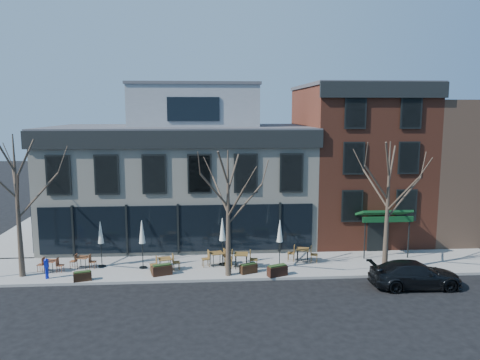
{
  "coord_description": "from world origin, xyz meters",
  "views": [
    {
      "loc": [
        1.83,
        -29.07,
        9.33
      ],
      "look_at": [
        4.08,
        2.0,
        4.67
      ],
      "focal_mm": 35.0,
      "sensor_mm": 36.0,
      "label": 1
    }
  ],
  "objects": [
    {
      "name": "sidewalk_front",
      "position": [
        3.25,
        -2.15,
        0.07
      ],
      "size": [
        33.5,
        4.7,
        0.15
      ],
      "primitive_type": "cube",
      "color": "gray",
      "rests_on": "ground"
    },
    {
      "name": "tree_corner",
      "position": [
        -8.49,
        -3.2,
        4.25
      ],
      "size": [
        3.93,
        3.98,
        7.92
      ],
      "color": "#382B21",
      "rests_on": "sidewalk_front"
    },
    {
      "name": "umbrella_4",
      "position": [
        6.11,
        -2.54,
        2.13
      ],
      "size": [
        0.45,
        0.45,
        2.81
      ],
      "color": "black",
      "rests_on": "sidewalk_front"
    },
    {
      "name": "cafe_set_0",
      "position": [
        -7.14,
        -2.61,
        0.57
      ],
      "size": [
        1.59,
        0.72,
        0.82
      ],
      "color": "brown",
      "rests_on": "sidewalk_front"
    },
    {
      "name": "call_box",
      "position": [
        -6.99,
        -3.72,
        0.77
      ],
      "size": [
        0.23,
        0.23,
        1.17
      ],
      "color": "#0B1897",
      "rests_on": "sidewalk_front"
    },
    {
      "name": "cafe_set_3",
      "position": [
        2.39,
        -2.18,
        0.64
      ],
      "size": [
        1.88,
        0.92,
        0.96
      ],
      "color": "brown",
      "rests_on": "sidewalk_front"
    },
    {
      "name": "bg_building",
      "position": [
        23.0,
        6.0,
        5.0
      ],
      "size": [
        12.0,
        12.0,
        10.0
      ],
      "primitive_type": "cube",
      "color": "#8C664C",
      "rests_on": "ground"
    },
    {
      "name": "cafe_set_1",
      "position": [
        -5.44,
        -2.11,
        0.57
      ],
      "size": [
        1.6,
        0.71,
        0.82
      ],
      "color": "brown",
      "rests_on": "sidewalk_front"
    },
    {
      "name": "sidewalk_side",
      "position": [
        -11.25,
        6.0,
        0.07
      ],
      "size": [
        4.5,
        12.0,
        0.15
      ],
      "primitive_type": "cube",
      "color": "gray",
      "rests_on": "ground"
    },
    {
      "name": "corner_building",
      "position": [
        0.07,
        5.07,
        4.72
      ],
      "size": [
        18.39,
        10.39,
        11.1
      ],
      "color": "beige",
      "rests_on": "ground"
    },
    {
      "name": "cafe_set_4",
      "position": [
        3.81,
        -2.69,
        0.69
      ],
      "size": [
        2.02,
        0.89,
        1.05
      ],
      "color": "brown",
      "rests_on": "sidewalk_front"
    },
    {
      "name": "red_brick_building",
      "position": [
        13.0,
        4.98,
        5.64
      ],
      "size": [
        8.2,
        11.78,
        11.18
      ],
      "color": "brown",
      "rests_on": "ground"
    },
    {
      "name": "planter_2",
      "position": [
        4.16,
        -3.63,
        0.42
      ],
      "size": [
        1.07,
        0.76,
        0.55
      ],
      "color": "#311D10",
      "rests_on": "sidewalk_front"
    },
    {
      "name": "planter_0",
      "position": [
        -4.95,
        -4.2,
        0.41
      ],
      "size": [
        1.01,
        0.63,
        0.53
      ],
      "color": "black",
      "rests_on": "sidewalk_front"
    },
    {
      "name": "tree_right",
      "position": [
        12.01,
        -3.9,
        4.02
      ],
      "size": [
        3.72,
        3.77,
        7.48
      ],
      "color": "#382B21",
      "rests_on": "sidewalk_front"
    },
    {
      "name": "cafe_set_5",
      "position": [
        7.64,
        -1.86,
        0.66
      ],
      "size": [
        1.94,
        0.96,
        0.99
      ],
      "color": "brown",
      "rests_on": "sidewalk_front"
    },
    {
      "name": "umbrella_1",
      "position": [
        -1.94,
        -2.34,
        2.17
      ],
      "size": [
        0.46,
        0.46,
        2.86
      ],
      "color": "black",
      "rests_on": "sidewalk_front"
    },
    {
      "name": "umbrella_0",
      "position": [
        -4.4,
        -1.92,
        2.08
      ],
      "size": [
        0.44,
        0.44,
        2.73
      ],
      "color": "black",
      "rests_on": "sidewalk_front"
    },
    {
      "name": "ground",
      "position": [
        0.0,
        0.0,
        0.0
      ],
      "size": [
        120.0,
        120.0,
        0.0
      ],
      "primitive_type": "plane",
      "color": "black",
      "rests_on": "ground"
    },
    {
      "name": "planter_1",
      "position": [
        -0.72,
        -3.61,
        0.46
      ],
      "size": [
        1.19,
        0.77,
        0.62
      ],
      "color": "black",
      "rests_on": "sidewalk_front"
    },
    {
      "name": "planter_3",
      "position": [
        5.73,
        -4.2,
        0.46
      ],
      "size": [
        1.2,
        0.82,
        0.62
      ],
      "color": "black",
      "rests_on": "sidewalk_front"
    },
    {
      "name": "cafe_set_2",
      "position": [
        -0.61,
        -2.97,
        0.63
      ],
      "size": [
        1.82,
        0.88,
        0.93
      ],
      "color": "brown",
      "rests_on": "sidewalk_front"
    },
    {
      "name": "parked_sedan",
      "position": [
        12.82,
        -6.03,
        0.7
      ],
      "size": [
        4.84,
        2.04,
        1.4
      ],
      "primitive_type": "imported",
      "rotation": [
        0.0,
        0.0,
        1.55
      ],
      "color": "black",
      "rests_on": "ground"
    },
    {
      "name": "tree_mid",
      "position": [
        3.01,
        -3.9,
        3.79
      ],
      "size": [
        3.5,
        3.55,
        7.04
      ],
      "color": "#382B21",
      "rests_on": "sidewalk_front"
    },
    {
      "name": "umbrella_3",
      "position": [
        2.74,
        -2.12,
        2.18
      ],
      "size": [
        0.46,
        0.46,
        2.87
      ],
      "color": "black",
      "rests_on": "sidewalk_front"
    }
  ]
}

